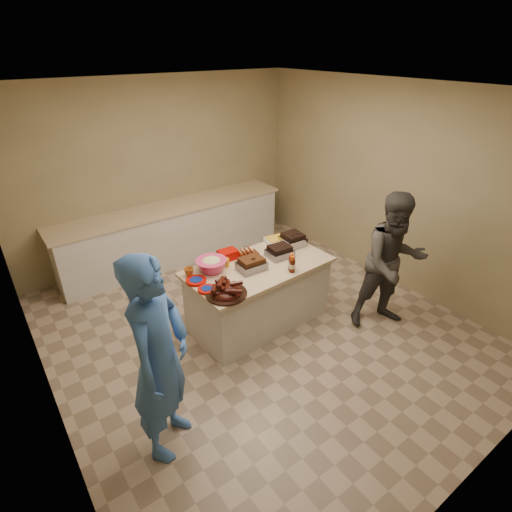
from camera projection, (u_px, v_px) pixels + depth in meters
room at (258, 329)px, 4.85m from camera, size 4.50×5.00×2.70m
back_counter at (174, 233)px, 6.20m from camera, size 3.60×0.64×0.90m
island at (258, 321)px, 4.99m from camera, size 1.73×0.96×0.80m
rib_platter at (226, 294)px, 4.08m from camera, size 0.56×0.56×0.17m
pulled_pork_tray at (252, 269)px, 4.53m from camera, size 0.32×0.25×0.09m
brisket_tray at (279, 256)px, 4.80m from camera, size 0.31×0.26×0.09m
roasting_pan at (293, 245)px, 5.07m from camera, size 0.29×0.29×0.11m
coleslaw_bowl at (212, 271)px, 4.50m from camera, size 0.36×0.36×0.24m
sausage_plate at (249, 257)px, 4.78m from camera, size 0.31×0.31×0.05m
mac_cheese_dish at (277, 242)px, 5.14m from camera, size 0.31×0.25×0.08m
bbq_bottle_a at (291, 270)px, 4.52m from camera, size 0.07×0.07×0.20m
bbq_bottle_b at (292, 272)px, 4.48m from camera, size 0.07×0.07×0.20m
mustard_bottle at (227, 267)px, 4.58m from camera, size 0.05×0.05×0.13m
sauce_bowl at (246, 257)px, 4.78m from camera, size 0.15×0.05×0.15m
plate_stack_large at (196, 282)px, 4.30m from camera, size 0.23×0.23×0.03m
plate_stack_small at (207, 290)px, 4.15m from camera, size 0.20×0.20×0.03m
plastic_cup at (189, 276)px, 4.40m from camera, size 0.11×0.11×0.11m
basket_stack at (228, 259)px, 4.75m from camera, size 0.23×0.18×0.11m
guest_blue at (172, 438)px, 3.52m from camera, size 1.73×1.81×0.44m
guest_gray at (382, 321)px, 4.99m from camera, size 1.43×1.86×0.63m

